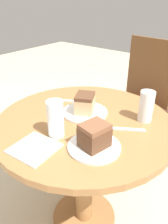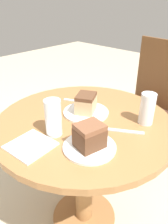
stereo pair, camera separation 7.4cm
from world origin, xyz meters
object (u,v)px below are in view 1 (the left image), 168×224
(plate_near, at_px, (85,112))
(glass_water, at_px, (146,107))
(chair, at_px, (138,102))
(plate_far, at_px, (94,147))
(cake_slice_near, at_px, (85,103))
(glass_lemonade, at_px, (56,121))
(cake_slice_far, at_px, (94,135))

(plate_near, relative_size, glass_water, 1.54)
(chair, bearing_deg, plate_far, -68.02)
(chair, xyz_separation_m, plate_far, (0.23, -0.91, 0.23))
(cake_slice_near, distance_m, glass_lemonade, 0.22)
(plate_near, xyz_separation_m, glass_water, (0.26, 0.12, 0.06))
(chair, distance_m, plate_near, 0.75)
(cake_slice_far, bearing_deg, glass_lemonade, -170.57)
(cake_slice_near, bearing_deg, plate_near, -90.00)
(glass_water, bearing_deg, plate_near, -155.38)
(cake_slice_far, bearing_deg, cake_slice_near, 135.50)
(cake_slice_near, xyz_separation_m, glass_water, (0.26, 0.12, 0.01))
(plate_near, height_order, cake_slice_far, cake_slice_far)
(glass_water, bearing_deg, chair, 116.27)
(glass_lemonade, xyz_separation_m, glass_water, (0.23, 0.34, -0.00))
(chair, distance_m, cake_slice_far, 0.98)
(glass_lemonade, relative_size, glass_water, 1.09)
(plate_near, bearing_deg, cake_slice_near, 90.00)
(cake_slice_far, bearing_deg, glass_water, 78.99)
(plate_far, relative_size, cake_slice_far, 1.73)
(plate_near, bearing_deg, chair, 92.89)
(cake_slice_near, height_order, glass_lemonade, glass_lemonade)
(plate_far, relative_size, glass_water, 1.42)
(cake_slice_near, relative_size, glass_water, 0.93)
(glass_water, bearing_deg, cake_slice_near, -155.38)
(chair, xyz_separation_m, glass_lemonade, (0.06, -0.94, 0.29))
(plate_far, distance_m, glass_lemonade, 0.19)
(chair, height_order, plate_near, chair)
(plate_far, xyz_separation_m, glass_water, (0.06, 0.31, 0.06))
(chair, height_order, plate_far, chair)
(plate_near, bearing_deg, glass_water, 24.62)
(plate_far, height_order, cake_slice_near, cake_slice_near)
(plate_near, xyz_separation_m, plate_far, (0.20, -0.19, 0.00))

